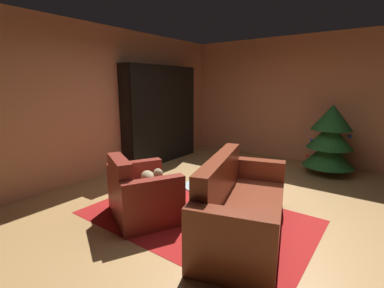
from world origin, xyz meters
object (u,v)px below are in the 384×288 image
at_px(coffee_table, 208,189).
at_px(book_stack_on_table, 210,181).
at_px(armchair_red, 142,195).
at_px(decorated_tree, 330,139).
at_px(couch_red, 240,208).
at_px(bottle_on_table, 219,175).
at_px(bookshelf_unit, 165,115).

relative_size(coffee_table, book_stack_on_table, 2.86).
height_order(armchair_red, coffee_table, armchair_red).
bearing_deg(coffee_table, decorated_tree, 72.40).
xyz_separation_m(couch_red, decorated_tree, (0.38, 3.01, 0.39)).
bearing_deg(decorated_tree, coffee_table, -107.60).
xyz_separation_m(couch_red, book_stack_on_table, (-0.54, 0.17, 0.17)).
distance_m(couch_red, book_stack_on_table, 0.59).
bearing_deg(decorated_tree, book_stack_on_table, -107.92).
bearing_deg(book_stack_on_table, bottle_on_table, 54.30).
relative_size(bookshelf_unit, book_stack_on_table, 9.89).
height_order(bottle_on_table, decorated_tree, decorated_tree).
bearing_deg(bottle_on_table, bookshelf_unit, 145.90).
distance_m(coffee_table, bottle_on_table, 0.23).
relative_size(coffee_table, bottle_on_table, 2.24).
bearing_deg(bookshelf_unit, bottle_on_table, -34.10).
height_order(book_stack_on_table, decorated_tree, decorated_tree).
distance_m(coffee_table, book_stack_on_table, 0.10).
distance_m(couch_red, coffee_table, 0.56).
bearing_deg(bottle_on_table, book_stack_on_table, -125.70).
bearing_deg(decorated_tree, armchair_red, -115.26).
height_order(armchair_red, couch_red, couch_red).
distance_m(bookshelf_unit, bottle_on_table, 2.96).
height_order(bookshelf_unit, coffee_table, bookshelf_unit).
relative_size(armchair_red, decorated_tree, 0.90).
bearing_deg(coffee_table, book_stack_on_table, 91.74).
bearing_deg(coffee_table, couch_red, -12.82).
xyz_separation_m(book_stack_on_table, decorated_tree, (0.92, 2.84, 0.23)).
relative_size(bookshelf_unit, bottle_on_table, 7.74).
bearing_deg(armchair_red, bottle_on_table, 41.53).
bearing_deg(couch_red, armchair_red, -161.88).
distance_m(armchair_red, couch_red, 1.30).
bearing_deg(coffee_table, bottle_on_table, 64.65).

